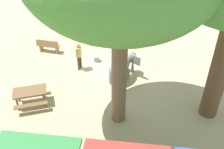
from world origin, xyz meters
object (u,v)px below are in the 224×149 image
Objects in this scene: elephant at (122,65)px; person_handler at (79,54)px; wooden_bench at (48,46)px; feed_bucket at (97,59)px; picnic_table_near at (30,94)px.

elephant is 2.51m from person_handler.
wooden_bench is (2.26, -1.50, -0.48)m from person_handler.
feed_bucket is (-3.06, 0.62, -0.31)m from wooden_bench.
picnic_table_near is at bearing -76.09° from wooden_bench.
person_handler is 3.51m from picnic_table_near.
person_handler reaches higher than feed_bucket.
picnic_table_near is (1.65, 3.08, -0.36)m from person_handler.
picnic_table_near is at bearing 153.28° from elephant.
person_handler reaches higher than picnic_table_near.
picnic_table_near reaches higher than feed_bucket.
elephant reaches higher than feed_bucket.
feed_bucket is (1.62, -1.54, -0.74)m from elephant.
elephant reaches higher than picnic_table_near.
feed_bucket is at bearing -143.02° from picnic_table_near.
feed_bucket is at bearing 79.09° from elephant.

